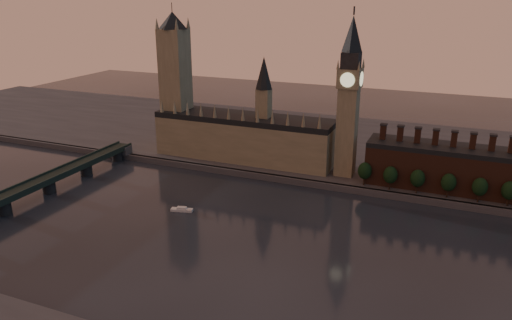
# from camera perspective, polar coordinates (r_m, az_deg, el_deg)

# --- Properties ---
(ground) EXTENTS (900.00, 900.00, 0.00)m
(ground) POSITION_cam_1_polar(r_m,az_deg,el_deg) (244.85, 1.70, -10.50)
(ground) COLOR black
(ground) RESTS_ON ground
(north_bank) EXTENTS (900.00, 182.00, 4.00)m
(north_bank) POSITION_cam_1_polar(r_m,az_deg,el_deg) (402.88, 10.85, 1.44)
(north_bank) COLOR #47474C
(north_bank) RESTS_ON ground
(palace_of_westminster) EXTENTS (130.00, 30.30, 74.00)m
(palace_of_westminster) POSITION_cam_1_polar(r_m,az_deg,el_deg) (358.15, -1.28, 2.87)
(palace_of_westminster) COLOR gray
(palace_of_westminster) RESTS_ON north_bank
(victoria_tower) EXTENTS (24.00, 24.00, 108.00)m
(victoria_tower) POSITION_cam_1_polar(r_m,az_deg,el_deg) (375.58, -9.19, 9.24)
(victoria_tower) COLOR gray
(victoria_tower) RESTS_ON north_bank
(big_ben) EXTENTS (15.00, 15.00, 107.00)m
(big_ben) POSITION_cam_1_polar(r_m,az_deg,el_deg) (322.83, 10.58, 7.22)
(big_ben) COLOR gray
(big_ben) RESTS_ON north_bank
(chimney_block) EXTENTS (110.00, 25.00, 37.00)m
(chimney_block) POSITION_cam_1_polar(r_m,az_deg,el_deg) (326.09, 22.24, -0.88)
(chimney_block) COLOR #49281C
(chimney_block) RESTS_ON north_bank
(embankment_tree_0) EXTENTS (8.60, 8.60, 14.88)m
(embankment_tree_0) POSITION_cam_1_polar(r_m,az_deg,el_deg) (317.69, 12.32, -1.22)
(embankment_tree_0) COLOR black
(embankment_tree_0) RESTS_ON north_bank
(embankment_tree_1) EXTENTS (8.60, 8.60, 14.88)m
(embankment_tree_1) POSITION_cam_1_polar(r_m,az_deg,el_deg) (314.26, 15.11, -1.66)
(embankment_tree_1) COLOR black
(embankment_tree_1) RESTS_ON north_bank
(embankment_tree_2) EXTENTS (8.60, 8.60, 14.88)m
(embankment_tree_2) POSITION_cam_1_polar(r_m,az_deg,el_deg) (313.37, 17.99, -2.00)
(embankment_tree_2) COLOR black
(embankment_tree_2) RESTS_ON north_bank
(embankment_tree_3) EXTENTS (8.60, 8.60, 14.88)m
(embankment_tree_3) POSITION_cam_1_polar(r_m,az_deg,el_deg) (312.84, 21.15, -2.40)
(embankment_tree_3) COLOR black
(embankment_tree_3) RESTS_ON north_bank
(embankment_tree_4) EXTENTS (8.60, 8.60, 14.88)m
(embankment_tree_4) POSITION_cam_1_polar(r_m,az_deg,el_deg) (312.77, 24.22, -2.82)
(embankment_tree_4) COLOR black
(embankment_tree_4) RESTS_ON north_bank
(embankment_tree_5) EXTENTS (8.60, 8.60, 14.88)m
(embankment_tree_5) POSITION_cam_1_polar(r_m,az_deg,el_deg) (314.22, 26.99, -3.13)
(embankment_tree_5) COLOR black
(embankment_tree_5) RESTS_ON north_bank
(westminster_bridge) EXTENTS (14.00, 200.00, 11.55)m
(westminster_bridge) POSITION_cam_1_polar(r_m,az_deg,el_deg) (323.53, -25.08, -3.39)
(westminster_bridge) COLOR black
(westminster_bridge) RESTS_ON ground
(river_boat) EXTENTS (13.11, 6.50, 2.52)m
(river_boat) POSITION_cam_1_polar(r_m,az_deg,el_deg) (290.03, -8.48, -5.61)
(river_boat) COLOR silver
(river_boat) RESTS_ON ground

